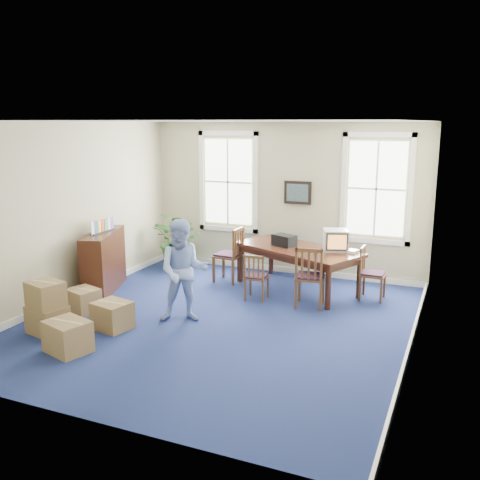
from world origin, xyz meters
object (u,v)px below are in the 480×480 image
at_px(cardboard_boxes, 63,306).
at_px(crt_tv, 336,240).
at_px(man, 184,271).
at_px(chair_near_left, 257,276).
at_px(credenza, 104,260).
at_px(conference_table, 297,269).
at_px(potted_plant, 180,241).

bearing_deg(cardboard_boxes, crt_tv, 46.39).
xyz_separation_m(man, cardboard_boxes, (-1.46, -1.18, -0.41)).
bearing_deg(crt_tv, man, -149.67).
xyz_separation_m(chair_near_left, cardboard_boxes, (-2.15, -2.66, -0.00)).
bearing_deg(credenza, conference_table, 4.04).
xyz_separation_m(crt_tv, man, (-1.92, -2.37, -0.19)).
distance_m(chair_near_left, potted_plant, 2.66).
distance_m(man, potted_plant, 3.21).
bearing_deg(crt_tv, credenza, -179.88).
bearing_deg(potted_plant, cardboard_boxes, -87.73).
relative_size(crt_tv, man, 0.28).
xyz_separation_m(crt_tv, credenza, (-4.11, -1.56, -0.44)).
relative_size(potted_plant, cardboard_boxes, 0.85).
xyz_separation_m(credenza, potted_plant, (0.57, 1.96, 0.04)).
height_order(potted_plant, cardboard_boxes, potted_plant).
relative_size(conference_table, chair_near_left, 2.82).
relative_size(conference_table, man, 1.46).
height_order(chair_near_left, potted_plant, potted_plant).
bearing_deg(conference_table, potted_plant, -164.84).
distance_m(conference_table, potted_plant, 2.86).
xyz_separation_m(conference_table, man, (-1.19, -2.31, 0.42)).
bearing_deg(man, cardboard_boxes, -166.13).
relative_size(man, credenza, 1.10).
bearing_deg(cardboard_boxes, credenza, 110.15).
distance_m(conference_table, chair_near_left, 0.98).
distance_m(conference_table, crt_tv, 0.95).
height_order(chair_near_left, man, man).
bearing_deg(crt_tv, potted_plant, 152.96).
xyz_separation_m(conference_table, cardboard_boxes, (-2.66, -3.49, 0.01)).
height_order(conference_table, cardboard_boxes, cardboard_boxes).
xyz_separation_m(conference_table, credenza, (-3.39, -1.50, 0.18)).
bearing_deg(potted_plant, man, -59.61).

